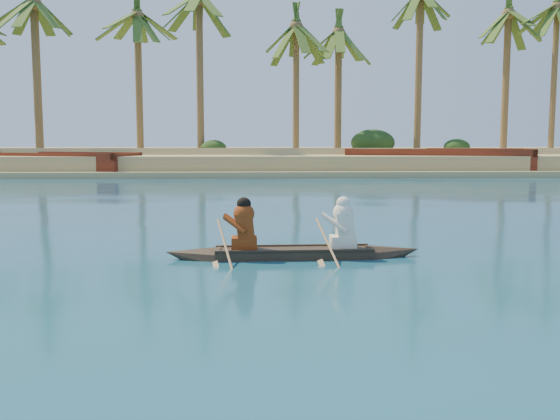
{
  "coord_description": "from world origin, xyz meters",
  "views": [
    {
      "loc": [
        1.54,
        -16.21,
        2.34
      ],
      "look_at": [
        2.03,
        -3.19,
        0.87
      ],
      "focal_mm": 40.0,
      "sensor_mm": 36.0,
      "label": 1
    }
  ],
  "objects": [
    {
      "name": "canoe",
      "position": [
        2.27,
        -4.0,
        0.27
      ],
      "size": [
        5.11,
        0.85,
        1.4
      ],
      "rotation": [
        0.0,
        0.0,
        0.03
      ],
      "color": "#372C1E",
      "rests_on": "ground"
    },
    {
      "name": "barge_mid",
      "position": [
        -11.77,
        25.97,
        0.62
      ],
      "size": [
        11.28,
        6.74,
        1.78
      ],
      "rotation": [
        0.0,
        0.0,
        -0.32
      ],
      "color": "maroon",
      "rests_on": "ground"
    },
    {
      "name": "ground",
      "position": [
        0.0,
        0.0,
        0.0
      ],
      "size": [
        160.0,
        160.0,
        0.0
      ],
      "primitive_type": "plane",
      "color": "#0C2950",
      "rests_on": "ground"
    },
    {
      "name": "palm_grove",
      "position": [
        0.0,
        35.0,
        8.0
      ],
      "size": [
        110.0,
        14.0,
        16.0
      ],
      "primitive_type": null,
      "color": "#3A591F",
      "rests_on": "ground"
    },
    {
      "name": "sandy_embankment",
      "position": [
        0.0,
        46.89,
        0.53
      ],
      "size": [
        150.0,
        51.0,
        1.5
      ],
      "color": "tan",
      "rests_on": "ground"
    },
    {
      "name": "barge_right",
      "position": [
        14.0,
        26.45,
        0.72
      ],
      "size": [
        12.95,
        7.13,
        2.05
      ],
      "rotation": [
        0.0,
        0.0,
        -0.26
      ],
      "color": "maroon",
      "rests_on": "ground"
    },
    {
      "name": "shrub_cluster",
      "position": [
        0.0,
        31.5,
        1.2
      ],
      "size": [
        100.0,
        6.0,
        2.4
      ],
      "primitive_type": null,
      "color": "#1D3513",
      "rests_on": "ground"
    }
  ]
}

